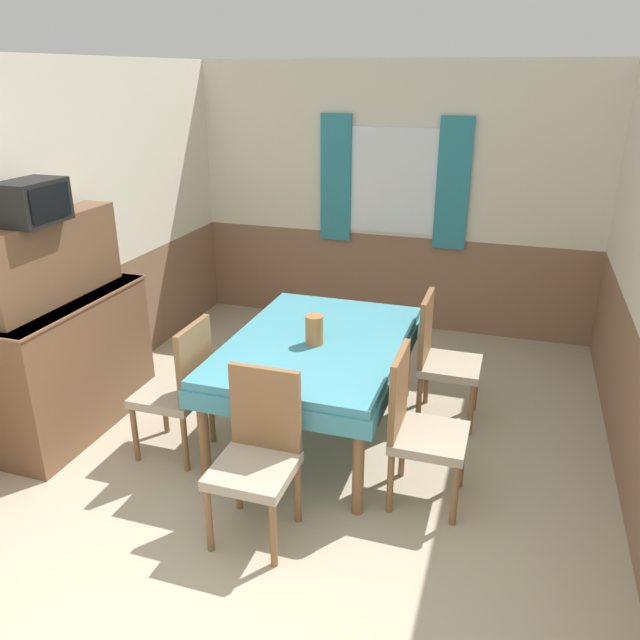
{
  "coord_description": "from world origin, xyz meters",
  "views": [
    {
      "loc": [
        1.19,
        -1.9,
        2.49
      ],
      "look_at": [
        -0.02,
        1.88,
        0.9
      ],
      "focal_mm": 35.0,
      "sensor_mm": 36.0,
      "label": 1
    }
  ],
  "objects_px": {
    "dining_table": "(317,353)",
    "chair_left_near": "(180,386)",
    "chair_right_far": "(441,355)",
    "sideboard": "(69,343)",
    "vase": "(314,330)",
    "chair_head_near": "(258,451)",
    "tv": "(32,202)",
    "chair_right_near": "(418,424)"
  },
  "relations": [
    {
      "from": "dining_table",
      "to": "chair_left_near",
      "type": "distance_m",
      "value": 0.96
    },
    {
      "from": "chair_left_near",
      "to": "chair_right_far",
      "type": "distance_m",
      "value": 1.91
    },
    {
      "from": "sideboard",
      "to": "vase",
      "type": "bearing_deg",
      "value": 12.05
    },
    {
      "from": "chair_head_near",
      "to": "tv",
      "type": "distance_m",
      "value": 2.14
    },
    {
      "from": "vase",
      "to": "chair_left_near",
      "type": "bearing_deg",
      "value": -151.12
    },
    {
      "from": "chair_head_near",
      "to": "vase",
      "type": "height_order",
      "value": "chair_head_near"
    },
    {
      "from": "dining_table",
      "to": "chair_right_near",
      "type": "distance_m",
      "value": 0.96
    },
    {
      "from": "vase",
      "to": "chair_head_near",
      "type": "bearing_deg",
      "value": -90.16
    },
    {
      "from": "chair_head_near",
      "to": "sideboard",
      "type": "distance_m",
      "value": 1.85
    },
    {
      "from": "chair_left_near",
      "to": "chair_right_near",
      "type": "relative_size",
      "value": 1.0
    },
    {
      "from": "chair_right_near",
      "to": "vase",
      "type": "bearing_deg",
      "value": -119.04
    },
    {
      "from": "chair_right_far",
      "to": "chair_head_near",
      "type": "distance_m",
      "value": 1.77
    },
    {
      "from": "dining_table",
      "to": "sideboard",
      "type": "xyz_separation_m",
      "value": [
        -1.73,
        -0.44,
        0.03
      ]
    },
    {
      "from": "chair_head_near",
      "to": "tv",
      "type": "bearing_deg",
      "value": -15.72
    },
    {
      "from": "chair_right_near",
      "to": "sideboard",
      "type": "xyz_separation_m",
      "value": [
        -2.53,
        0.08,
        0.16
      ]
    },
    {
      "from": "chair_right_near",
      "to": "sideboard",
      "type": "height_order",
      "value": "sideboard"
    },
    {
      "from": "chair_head_near",
      "to": "chair_right_near",
      "type": "bearing_deg",
      "value": -145.4
    },
    {
      "from": "chair_right_far",
      "to": "sideboard",
      "type": "distance_m",
      "value": 2.71
    },
    {
      "from": "chair_right_near",
      "to": "tv",
      "type": "relative_size",
      "value": 2.3
    },
    {
      "from": "chair_left_near",
      "to": "vase",
      "type": "bearing_deg",
      "value": -61.12
    },
    {
      "from": "chair_left_near",
      "to": "sideboard",
      "type": "relative_size",
      "value": 0.62
    },
    {
      "from": "chair_right_near",
      "to": "chair_head_near",
      "type": "xyz_separation_m",
      "value": [
        -0.8,
        -0.55,
        0.0
      ]
    },
    {
      "from": "chair_head_near",
      "to": "chair_right_far",
      "type": "bearing_deg",
      "value": -116.9
    },
    {
      "from": "chair_left_near",
      "to": "chair_head_near",
      "type": "relative_size",
      "value": 1.0
    },
    {
      "from": "chair_head_near",
      "to": "vase",
      "type": "distance_m",
      "value": 1.05
    },
    {
      "from": "chair_head_near",
      "to": "sideboard",
      "type": "height_order",
      "value": "sideboard"
    },
    {
      "from": "tv",
      "to": "dining_table",
      "type": "bearing_deg",
      "value": 19.1
    },
    {
      "from": "dining_table",
      "to": "tv",
      "type": "distance_m",
      "value": 2.09
    },
    {
      "from": "tv",
      "to": "vase",
      "type": "bearing_deg",
      "value": 16.95
    },
    {
      "from": "chair_head_near",
      "to": "sideboard",
      "type": "relative_size",
      "value": 0.62
    },
    {
      "from": "chair_left_near",
      "to": "vase",
      "type": "height_order",
      "value": "chair_left_near"
    },
    {
      "from": "chair_left_near",
      "to": "tv",
      "type": "relative_size",
      "value": 2.3
    },
    {
      "from": "chair_right_far",
      "to": "tv",
      "type": "relative_size",
      "value": 2.3
    },
    {
      "from": "sideboard",
      "to": "chair_head_near",
      "type": "bearing_deg",
      "value": -20.01
    },
    {
      "from": "chair_right_far",
      "to": "chair_right_near",
      "type": "xyz_separation_m",
      "value": [
        0.0,
        -1.03,
        0.0
      ]
    },
    {
      "from": "chair_right_near",
      "to": "chair_head_near",
      "type": "height_order",
      "value": "same"
    },
    {
      "from": "chair_left_near",
      "to": "chair_head_near",
      "type": "height_order",
      "value": "same"
    },
    {
      "from": "chair_left_near",
      "to": "chair_right_near",
      "type": "height_order",
      "value": "same"
    },
    {
      "from": "dining_table",
      "to": "chair_right_near",
      "type": "bearing_deg",
      "value": -32.64
    },
    {
      "from": "chair_right_near",
      "to": "vase",
      "type": "relative_size",
      "value": 4.78
    },
    {
      "from": "chair_left_near",
      "to": "chair_right_far",
      "type": "xyz_separation_m",
      "value": [
        1.61,
        1.03,
        0.0
      ]
    },
    {
      "from": "dining_table",
      "to": "chair_right_far",
      "type": "bearing_deg",
      "value": 32.64
    }
  ]
}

